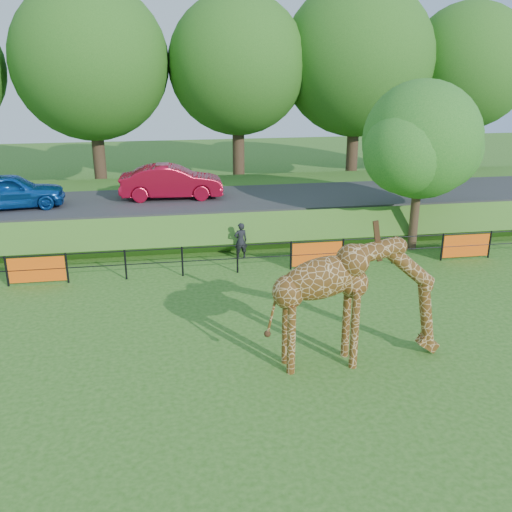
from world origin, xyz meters
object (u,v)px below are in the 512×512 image
object	(u,v)px
giraffe	(357,302)
visitor	(241,241)
tree_east	(423,144)
car_blue	(10,191)
car_red	(172,182)

from	to	relation	value
giraffe	visitor	world-z (taller)	giraffe
tree_east	visitor	bearing A→B (deg)	-179.52
giraffe	car_blue	xyz separation A→B (m)	(-11.02, 12.49, 0.50)
visitor	giraffe	bearing A→B (deg)	92.19
car_blue	visitor	xyz separation A→B (m)	(9.27, -4.00, -1.45)
car_blue	tree_east	bearing A→B (deg)	-111.22
car_blue	car_red	size ratio (longest dim) A/B	0.96
car_blue	tree_east	size ratio (longest dim) A/B	0.65
car_blue	car_red	world-z (taller)	car_red
giraffe	car_red	size ratio (longest dim) A/B	1.02
car_red	visitor	distance (m)	5.53
car_red	tree_east	world-z (taller)	tree_east
car_red	car_blue	bearing A→B (deg)	98.69
car_blue	visitor	distance (m)	10.20
giraffe	car_red	distance (m)	13.89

